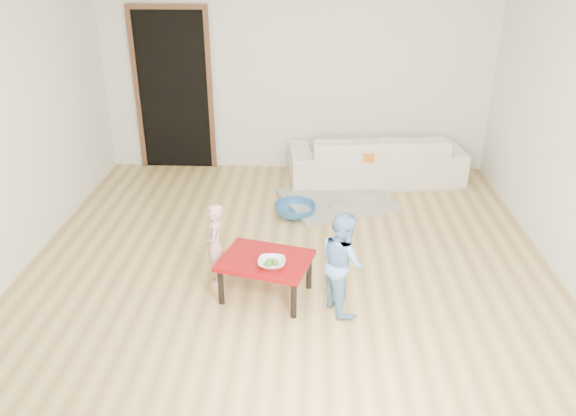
# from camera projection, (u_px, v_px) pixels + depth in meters

# --- Properties ---
(floor) EXTENTS (5.00, 5.00, 0.01)m
(floor) POSITION_uv_depth(u_px,v_px,m) (289.00, 259.00, 5.46)
(floor) COLOR #A48346
(floor) RESTS_ON ground
(back_wall) EXTENTS (5.00, 0.02, 2.60)m
(back_wall) POSITION_uv_depth(u_px,v_px,m) (297.00, 71.00, 7.16)
(back_wall) COLOR white
(back_wall) RESTS_ON floor
(left_wall) EXTENTS (0.02, 5.00, 2.60)m
(left_wall) POSITION_uv_depth(u_px,v_px,m) (9.00, 128.00, 4.99)
(left_wall) COLOR white
(left_wall) RESTS_ON floor
(doorway) EXTENTS (1.02, 0.08, 2.11)m
(doorway) POSITION_uv_depth(u_px,v_px,m) (174.00, 92.00, 7.32)
(doorway) COLOR brown
(doorway) RESTS_ON back_wall
(sofa) EXTENTS (2.25, 1.08, 0.63)m
(sofa) POSITION_uv_depth(u_px,v_px,m) (375.00, 157.00, 7.14)
(sofa) COLOR white
(sofa) RESTS_ON floor
(cushion) EXTENTS (0.48, 0.44, 0.11)m
(cushion) POSITION_uv_depth(u_px,v_px,m) (359.00, 152.00, 6.85)
(cushion) COLOR orange
(cushion) RESTS_ON sofa
(red_table) EXTENTS (0.86, 0.73, 0.37)m
(red_table) POSITION_uv_depth(u_px,v_px,m) (266.00, 277.00, 4.83)
(red_table) COLOR maroon
(red_table) RESTS_ON floor
(bowl) EXTENTS (0.23, 0.23, 0.06)m
(bowl) POSITION_uv_depth(u_px,v_px,m) (272.00, 263.00, 4.63)
(bowl) COLOR white
(bowl) RESTS_ON red_table
(broccoli) EXTENTS (0.12, 0.12, 0.06)m
(broccoli) POSITION_uv_depth(u_px,v_px,m) (272.00, 263.00, 4.63)
(broccoli) COLOR #2D5919
(broccoli) RESTS_ON red_table
(child_pink) EXTENTS (0.21, 0.30, 0.77)m
(child_pink) POSITION_uv_depth(u_px,v_px,m) (215.00, 245.00, 4.94)
(child_pink) COLOR #EC6B7B
(child_pink) RESTS_ON floor
(child_blue) EXTENTS (0.48, 0.53, 0.88)m
(child_blue) POSITION_uv_depth(u_px,v_px,m) (342.00, 262.00, 4.56)
(child_blue) COLOR #5FA0DC
(child_blue) RESTS_ON floor
(basin) EXTENTS (0.46, 0.46, 0.14)m
(basin) POSITION_uv_depth(u_px,v_px,m) (295.00, 210.00, 6.30)
(basin) COLOR #295F9B
(basin) RESTS_ON floor
(blanket) EXTENTS (1.48, 1.38, 0.06)m
(blanket) POSITION_uv_depth(u_px,v_px,m) (337.00, 200.00, 6.64)
(blanket) COLOR #B4AF9F
(blanket) RESTS_ON floor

